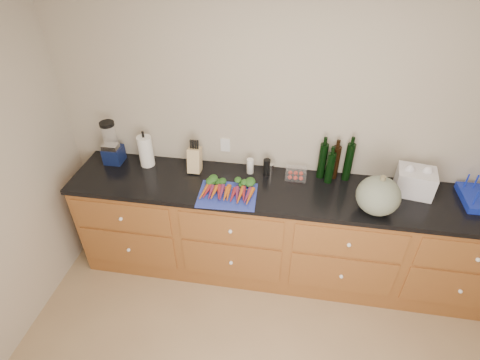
% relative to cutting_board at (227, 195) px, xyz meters
% --- Properties ---
extents(wall_back, '(4.10, 0.05, 2.60)m').
position_rel_cutting_board_xyz_m(wall_back, '(0.50, 0.48, 0.35)').
color(wall_back, '#B9AD99').
rests_on(wall_back, ground).
extents(cabinets, '(3.60, 0.64, 0.90)m').
position_rel_cutting_board_xyz_m(cabinets, '(0.50, 0.16, -0.50)').
color(cabinets, brown).
rests_on(cabinets, ground).
extents(countertop, '(3.64, 0.62, 0.04)m').
position_rel_cutting_board_xyz_m(countertop, '(0.50, 0.16, -0.03)').
color(countertop, black).
rests_on(countertop, cabinets).
extents(cutting_board, '(0.46, 0.36, 0.01)m').
position_rel_cutting_board_xyz_m(cutting_board, '(0.00, 0.00, 0.00)').
color(cutting_board, '#2636A8').
rests_on(cutting_board, countertop).
extents(carrots, '(0.40, 0.27, 0.05)m').
position_rel_cutting_board_xyz_m(carrots, '(0.00, 0.03, 0.03)').
color(carrots, '#C65B17').
rests_on(carrots, cutting_board).
extents(squash, '(0.31, 0.31, 0.28)m').
position_rel_cutting_board_xyz_m(squash, '(1.10, 0.00, 0.14)').
color(squash, '#5D6857').
rests_on(squash, countertop).
extents(blender_appliance, '(0.15, 0.15, 0.38)m').
position_rel_cutting_board_xyz_m(blender_appliance, '(-1.07, 0.32, 0.16)').
color(blender_appliance, '#0E1841').
rests_on(blender_appliance, countertop).
extents(paper_towel, '(0.12, 0.12, 0.27)m').
position_rel_cutting_board_xyz_m(paper_towel, '(-0.76, 0.32, 0.13)').
color(paper_towel, white).
rests_on(paper_towel, countertop).
extents(knife_block, '(0.10, 0.10, 0.21)m').
position_rel_cutting_board_xyz_m(knife_block, '(-0.33, 0.30, 0.10)').
color(knife_block, '#CCB877').
rests_on(knife_block, countertop).
extents(grinder_salt, '(0.06, 0.06, 0.13)m').
position_rel_cutting_board_xyz_m(grinder_salt, '(0.13, 0.34, 0.06)').
color(grinder_salt, white).
rests_on(grinder_salt, countertop).
extents(grinder_pepper, '(0.06, 0.06, 0.14)m').
position_rel_cutting_board_xyz_m(grinder_pepper, '(0.27, 0.34, 0.07)').
color(grinder_pepper, black).
rests_on(grinder_pepper, countertop).
extents(canister_chrome, '(0.04, 0.04, 0.10)m').
position_rel_cutting_board_xyz_m(canister_chrome, '(0.30, 0.34, 0.04)').
color(canister_chrome, white).
rests_on(canister_chrome, countertop).
extents(tomato_box, '(0.17, 0.13, 0.08)m').
position_rel_cutting_board_xyz_m(tomato_box, '(0.51, 0.33, 0.03)').
color(tomato_box, white).
rests_on(tomato_box, countertop).
extents(bottles, '(0.27, 0.14, 0.33)m').
position_rel_cutting_board_xyz_m(bottles, '(0.81, 0.37, 0.14)').
color(bottles, black).
rests_on(bottles, countertop).
extents(grocery_bag, '(0.31, 0.26, 0.20)m').
position_rel_cutting_board_xyz_m(grocery_bag, '(1.42, 0.28, 0.10)').
color(grocery_bag, white).
rests_on(grocery_bag, countertop).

